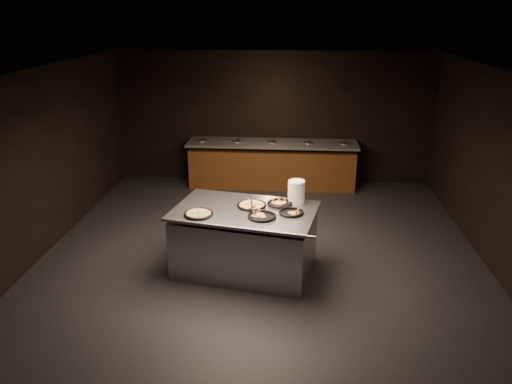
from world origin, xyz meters
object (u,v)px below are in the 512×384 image
(pan_veggie_whole, at_px, (198,214))
(pan_cheese_whole, at_px, (252,205))
(serving_counter, at_px, (245,241))
(plate_stack, at_px, (296,192))

(pan_veggie_whole, relative_size, pan_cheese_whole, 0.96)
(serving_counter, height_order, plate_stack, plate_stack)
(serving_counter, xyz_separation_m, pan_veggie_whole, (-0.63, -0.26, 0.54))
(plate_stack, bearing_deg, pan_veggie_whole, -155.67)
(serving_counter, relative_size, pan_cheese_whole, 5.18)
(plate_stack, distance_m, pan_cheese_whole, 0.71)
(plate_stack, xyz_separation_m, pan_veggie_whole, (-1.38, -0.62, -0.15))
(plate_stack, relative_size, pan_cheese_whole, 0.77)
(plate_stack, xyz_separation_m, pan_cheese_whole, (-0.65, -0.23, -0.15))
(pan_veggie_whole, bearing_deg, plate_stack, 24.33)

